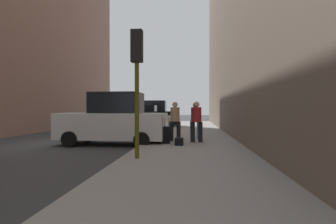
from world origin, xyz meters
TOP-DOWN VIEW (x-y plane):
  - ground_plane at (0.00, 0.00)m, footprint 120.00×120.00m
  - sidewalk at (6.00, 0.00)m, footprint 4.00×40.00m
  - parked_white_van at (2.65, -0.01)m, footprint 4.65×2.16m
  - parked_silver_sedan at (2.65, 5.21)m, footprint 4.26×2.18m
  - parked_black_suv at (2.65, 10.46)m, footprint 4.64×2.14m
  - fire_hydrant at (4.45, 3.93)m, footprint 0.42×0.22m
  - traffic_light at (4.50, -3.83)m, footprint 0.32×0.32m
  - pedestrian_in_tan_coat at (5.29, 0.38)m, footprint 0.53×0.48m
  - pedestrian_in_jeans at (6.18, 1.31)m, footprint 0.51×0.42m
  - pedestrian_in_red_jacket at (6.22, -0.01)m, footprint 0.50×0.40m
  - rolling_suitcase at (4.92, -0.40)m, footprint 0.45×0.61m
  - duffel_bag at (5.54, -0.96)m, footprint 0.32×0.44m

SIDE VIEW (x-z plane):
  - ground_plane at x=0.00m, z-range 0.00..0.00m
  - sidewalk at x=6.00m, z-range 0.00..0.15m
  - duffel_bag at x=5.54m, z-range 0.15..0.43m
  - rolling_suitcase at x=4.92m, z-range -0.03..1.01m
  - fire_hydrant at x=4.45m, z-range 0.15..0.85m
  - parked_silver_sedan at x=2.65m, z-range -0.05..1.74m
  - parked_white_van at x=2.65m, z-range -0.09..2.16m
  - parked_black_suv at x=2.65m, z-range -0.09..2.16m
  - pedestrian_in_tan_coat at x=5.29m, z-range 0.25..1.96m
  - pedestrian_in_jeans at x=6.18m, z-range 0.25..1.96m
  - pedestrian_in_red_jacket at x=6.22m, z-range 0.25..1.96m
  - traffic_light at x=4.50m, z-range 0.96..4.56m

